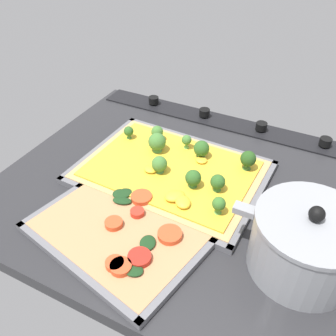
{
  "coord_description": "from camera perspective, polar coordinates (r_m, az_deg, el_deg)",
  "views": [
    {
      "loc": [
        -22.05,
        52.59,
        50.07
      ],
      "look_at": [
        4.09,
        0.85,
        4.33
      ],
      "focal_mm": 38.88,
      "sensor_mm": 36.0,
      "label": 1
    }
  ],
  "objects": [
    {
      "name": "cooking_pot",
      "position": [
        0.62,
        20.85,
        -11.02
      ],
      "size": [
        24.34,
        17.48,
        13.3
      ],
      "color": "gray",
      "rests_on": "ground_plane"
    },
    {
      "name": "veggie_pizza_back",
      "position": [
        0.67,
        -6.2,
        -8.76
      ],
      "size": [
        32.58,
        29.52,
        1.9
      ],
      "color": "#B67E53",
      "rests_on": "baking_tray_back"
    },
    {
      "name": "broccoli_pizza",
      "position": [
        0.78,
        0.94,
        0.03
      ],
      "size": [
        37.66,
        27.37,
        5.89
      ],
      "color": "tan",
      "rests_on": "baking_tray_front"
    },
    {
      "name": "baking_tray_front",
      "position": [
        0.79,
        0.42,
        -0.81
      ],
      "size": [
        40.15,
        29.86,
        1.3
      ],
      "color": "slate",
      "rests_on": "ground_plane"
    },
    {
      "name": "stove_control_panel",
      "position": [
        0.97,
        9.94,
        6.99
      ],
      "size": [
        74.12,
        7.0,
        2.6
      ],
      "color": "black",
      "rests_on": "ground_plane"
    },
    {
      "name": "baking_tray_back",
      "position": [
        0.68,
        -6.38,
        -8.91
      ],
      "size": [
        35.43,
        32.38,
        1.3
      ],
      "color": "slate",
      "rests_on": "ground_plane"
    },
    {
      "name": "ground_plane",
      "position": [
        0.77,
        3.01,
        -3.91
      ],
      "size": [
        77.21,
        62.88,
        3.0
      ],
      "primitive_type": "cube",
      "color": "#28282B"
    }
  ]
}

